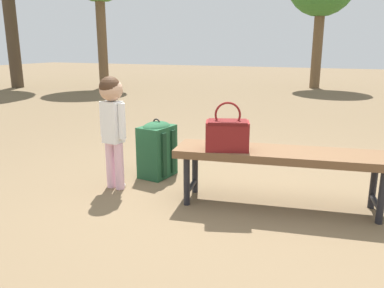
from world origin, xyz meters
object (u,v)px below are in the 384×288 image
(child_standing, at_px, (112,115))
(handbag, at_px, (227,134))
(backpack_large, at_px, (157,148))
(park_bench, at_px, (281,158))

(child_standing, bearing_deg, handbag, -179.03)
(backpack_large, bearing_deg, child_standing, 66.85)
(handbag, relative_size, child_standing, 0.38)
(park_bench, bearing_deg, backpack_large, -12.78)
(park_bench, relative_size, child_standing, 1.69)
(handbag, height_order, child_standing, child_standing)
(handbag, height_order, backpack_large, handbag)
(park_bench, height_order, backpack_large, backpack_large)
(handbag, bearing_deg, child_standing, 0.97)
(child_standing, relative_size, backpack_large, 1.74)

